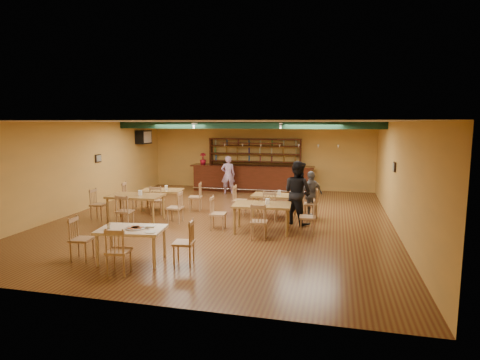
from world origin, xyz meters
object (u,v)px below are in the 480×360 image
(bar_counter, at_px, (252,178))
(dining_table_d, at_px, (262,218))
(patron_bar, at_px, (228,175))
(dining_table_c, at_px, (136,208))
(dining_table_a, at_px, (162,200))
(dining_table_b, at_px, (274,205))
(patron_right_a, at_px, (298,193))
(near_table, at_px, (132,245))

(bar_counter, bearing_deg, dining_table_d, -75.70)
(dining_table_d, relative_size, patron_bar, 0.97)
(dining_table_c, relative_size, dining_table_d, 1.03)
(dining_table_a, height_order, dining_table_b, dining_table_b)
(dining_table_b, height_order, dining_table_d, dining_table_d)
(dining_table_d, relative_size, patron_right_a, 0.83)
(patron_bar, bearing_deg, dining_table_d, 98.57)
(patron_bar, bearing_deg, dining_table_a, 53.32)
(near_table, bearing_deg, patron_bar, 83.98)
(dining_table_d, distance_m, patron_right_a, 1.50)
(bar_counter, xyz_separation_m, dining_table_b, (1.67, -4.43, -0.21))
(dining_table_b, distance_m, patron_bar, 4.42)
(dining_table_c, bearing_deg, near_table, -65.95)
(bar_counter, distance_m, patron_right_a, 5.80)
(near_table, height_order, patron_right_a, patron_right_a)
(near_table, xyz_separation_m, patron_right_a, (3.14, 4.09, 0.57))
(dining_table_d, xyz_separation_m, near_table, (-2.28, -2.99, -0.02))
(dining_table_b, xyz_separation_m, patron_right_a, (0.80, -0.80, 0.58))
(dining_table_a, height_order, near_table, near_table)
(dining_table_b, relative_size, near_table, 1.02)
(dining_table_d, bearing_deg, dining_table_a, 148.65)
(dining_table_b, relative_size, dining_table_c, 0.88)
(dining_table_b, relative_size, patron_right_a, 0.75)
(bar_counter, bearing_deg, near_table, -94.08)
(patron_right_a, bearing_deg, near_table, 88.32)
(patron_bar, bearing_deg, dining_table_c, 58.49)
(bar_counter, relative_size, dining_table_d, 3.45)
(dining_table_d, bearing_deg, patron_right_a, 47.82)
(dining_table_c, xyz_separation_m, patron_right_a, (4.80, 0.77, 0.54))
(bar_counter, relative_size, near_table, 3.90)
(dining_table_a, height_order, patron_right_a, patron_right_a)
(dining_table_c, bearing_deg, patron_bar, 71.34)
(dining_table_d, height_order, patron_right_a, patron_right_a)
(patron_right_a, bearing_deg, dining_table_c, 44.93)
(dining_table_b, xyz_separation_m, near_table, (-2.34, -4.89, 0.02))
(dining_table_a, xyz_separation_m, dining_table_b, (3.89, -0.06, 0.00))
(dining_table_b, distance_m, near_table, 5.42)
(dining_table_c, height_order, patron_bar, patron_bar)
(bar_counter, xyz_separation_m, dining_table_c, (-2.33, -6.01, -0.17))
(bar_counter, distance_m, near_table, 9.35)
(dining_table_a, xyz_separation_m, dining_table_c, (-0.11, -1.63, 0.05))
(patron_bar, bearing_deg, bar_counter, -151.03)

